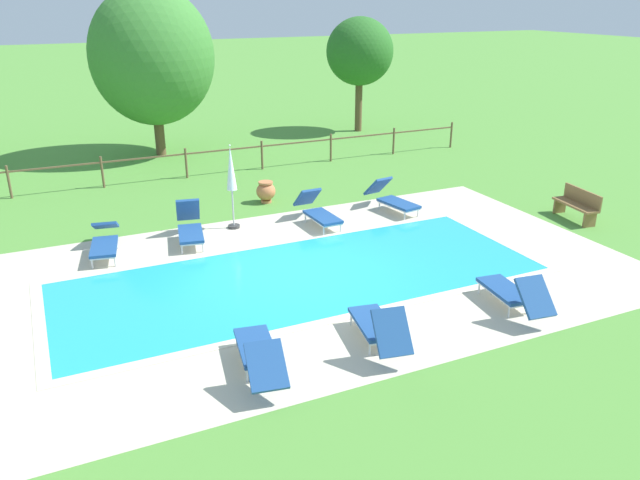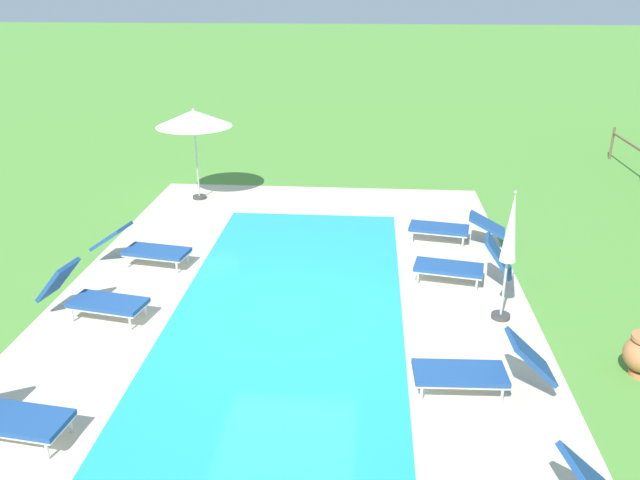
{
  "view_description": "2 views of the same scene",
  "coord_description": "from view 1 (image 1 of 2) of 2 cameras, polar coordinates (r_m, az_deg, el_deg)",
  "views": [
    {
      "loc": [
        -5.05,
        -11.82,
        5.95
      ],
      "look_at": [
        0.67,
        0.5,
        0.6
      ],
      "focal_mm": 35.05,
      "sensor_mm": 36.0,
      "label": 1
    },
    {
      "loc": [
        9.49,
        1.35,
        5.44
      ],
      "look_at": [
        -1.47,
        0.48,
        0.94
      ],
      "focal_mm": 35.8,
      "sensor_mm": 36.0,
      "label": 2
    }
  ],
  "objects": [
    {
      "name": "sun_lounger_south_mid",
      "position": [
        11.38,
        5.37,
        -7.84
      ],
      "size": [
        0.93,
        1.95,
        0.97
      ],
      "color": "navy",
      "rests_on": "ground"
    },
    {
      "name": "pool_coping_rim",
      "position": [
        14.16,
        -1.61,
        -3.32
      ],
      "size": [
        11.26,
        4.5,
        0.01
      ],
      "color": "beige",
      "rests_on": "ground"
    },
    {
      "name": "ground_plane",
      "position": [
        14.16,
        -1.61,
        -3.35
      ],
      "size": [
        160.0,
        160.0,
        0.0
      ],
      "primitive_type": "plane",
      "color": "#518E38"
    },
    {
      "name": "sun_lounger_north_end",
      "position": [
        10.67,
        -5.6,
        -10.17
      ],
      "size": [
        0.93,
        2.09,
        0.81
      ],
      "color": "navy",
      "rests_on": "ground"
    },
    {
      "name": "sun_lounger_south_near_corner",
      "position": [
        16.12,
        -19.07,
        -0.06
      ],
      "size": [
        0.96,
        2.15,
        0.71
      ],
      "color": "navy",
      "rests_on": "ground"
    },
    {
      "name": "sun_lounger_south_far",
      "position": [
        16.35,
        -11.79,
        1.17
      ],
      "size": [
        0.93,
        1.9,
        1.02
      ],
      "color": "navy",
      "rests_on": "ground"
    },
    {
      "name": "swimming_pool_water",
      "position": [
        14.16,
        -1.61,
        -3.33
      ],
      "size": [
        10.78,
        4.02,
        0.01
      ],
      "primitive_type": "cube",
      "color": "#23A8C1",
      "rests_on": "ground"
    },
    {
      "name": "sun_lounger_north_far",
      "position": [
        17.23,
        -0.18,
        2.64
      ],
      "size": [
        0.68,
        1.96,
        0.92
      ],
      "color": "navy",
      "rests_on": "ground"
    },
    {
      "name": "sun_lounger_north_near_steps",
      "position": [
        18.44,
        6.63,
        3.78
      ],
      "size": [
        0.92,
        2.0,
        0.92
      ],
      "color": "navy",
      "rests_on": "ground"
    },
    {
      "name": "tree_west_mid",
      "position": [
        25.38,
        -15.07,
        15.89
      ],
      "size": [
        4.67,
        4.67,
        6.37
      ],
      "color": "brown",
      "rests_on": "ground"
    },
    {
      "name": "patio_umbrella_closed_row_mid_west",
      "position": [
        16.79,
        -8.11,
        5.99
      ],
      "size": [
        0.32,
        0.32,
        2.32
      ],
      "color": "#383838",
      "rests_on": "ground"
    },
    {
      "name": "perimeter_fence",
      "position": [
        22.17,
        -12.15,
        7.26
      ],
      "size": [
        22.32,
        0.08,
        1.05
      ],
      "color": "brown",
      "rests_on": "ground"
    },
    {
      "name": "pool_deck_paving",
      "position": [
        14.16,
        -1.61,
        -3.34
      ],
      "size": [
        15.39,
        8.63,
        0.01
      ],
      "primitive_type": "cube",
      "color": "beige",
      "rests_on": "ground"
    },
    {
      "name": "sun_lounger_north_mid",
      "position": [
        13.15,
        17.25,
        -4.59
      ],
      "size": [
        0.83,
        1.99,
        0.92
      ],
      "color": "navy",
      "rests_on": "ground"
    },
    {
      "name": "terracotta_urn_near_fence",
      "position": [
        19.19,
        -4.96,
        4.47
      ],
      "size": [
        0.59,
        0.59,
        0.66
      ],
      "color": "#C67547",
      "rests_on": "ground"
    },
    {
      "name": "tree_centre",
      "position": [
        29.27,
        3.65,
        16.77
      ],
      "size": [
        3.01,
        3.01,
        5.08
      ],
      "color": "brown",
      "rests_on": "ground"
    },
    {
      "name": "wooden_bench_lawn_side",
      "position": [
        19.03,
        22.45,
        3.08
      ],
      "size": [
        0.63,
        1.54,
        0.87
      ],
      "color": "olive",
      "rests_on": "ground"
    }
  ]
}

